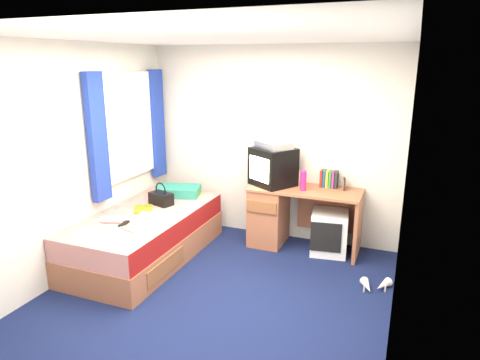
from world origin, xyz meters
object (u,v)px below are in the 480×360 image
at_px(crt_tv, 273,167).
at_px(towel, 152,220).
at_px(colour_swatch_fan, 128,229).
at_px(white_heels, 375,286).
at_px(pink_water_bottle, 303,181).
at_px(aerosol_can, 297,178).
at_px(remote_control, 124,224).
at_px(magazine, 143,209).
at_px(handbag, 161,198).
at_px(picture_frame, 344,184).
at_px(vcr, 274,145).
at_px(storage_cube, 329,232).
at_px(desk, 283,213).
at_px(water_bottle, 111,220).
at_px(pillow, 178,191).
at_px(bed, 146,236).

bearing_deg(crt_tv, towel, -96.07).
distance_m(colour_swatch_fan, white_heels, 2.56).
relative_size(towel, colour_swatch_fan, 1.31).
height_order(pink_water_bottle, aerosol_can, pink_water_bottle).
bearing_deg(towel, remote_control, -154.88).
distance_m(pink_water_bottle, magazine, 1.89).
xyz_separation_m(handbag, towel, (0.26, -0.59, -0.03)).
relative_size(crt_tv, picture_frame, 4.37).
height_order(magazine, colour_swatch_fan, magazine).
distance_m(handbag, colour_swatch_fan, 0.83).
height_order(vcr, pink_water_bottle, vcr).
height_order(storage_cube, picture_frame, picture_frame).
xyz_separation_m(storage_cube, colour_swatch_fan, (-1.81, -1.39, 0.29)).
xyz_separation_m(desk, picture_frame, (0.70, 0.12, 0.41)).
distance_m(vcr, pink_water_bottle, 0.56).
distance_m(storage_cube, vcr, 1.23).
bearing_deg(white_heels, storage_cube, 130.90).
height_order(storage_cube, vcr, vcr).
relative_size(vcr, water_bottle, 2.05).
distance_m(pillow, white_heels, 2.62).
height_order(bed, vcr, vcr).
height_order(aerosol_can, handbag, aerosol_can).
bearing_deg(bed, desk, 35.35).
distance_m(handbag, remote_control, 0.72).
bearing_deg(vcr, pillow, -132.62).
height_order(bed, towel, towel).
bearing_deg(handbag, water_bottle, -84.89).
bearing_deg(white_heels, water_bottle, -167.24).
distance_m(picture_frame, pink_water_bottle, 0.49).
relative_size(vcr, handbag, 1.26).
xyz_separation_m(vcr, white_heels, (1.32, -0.73, -1.20)).
bearing_deg(handbag, desk, 42.57).
distance_m(pillow, crt_tv, 1.27).
relative_size(pillow, water_bottle, 2.68).
bearing_deg(magazine, storage_cube, 21.84).
distance_m(pillow, handbag, 0.39).
relative_size(desk, water_bottle, 6.50).
bearing_deg(towel, storage_cube, 35.13).
xyz_separation_m(pillow, desk, (1.33, 0.22, -0.19)).
height_order(vcr, picture_frame, vcr).
distance_m(bed, desk, 1.65).
bearing_deg(towel, pink_water_bottle, 40.04).
distance_m(crt_tv, towel, 1.58).
bearing_deg(water_bottle, towel, 16.71).
relative_size(crt_tv, colour_swatch_fan, 2.78).
height_order(pink_water_bottle, colour_swatch_fan, pink_water_bottle).
bearing_deg(colour_swatch_fan, vcr, 52.93).
bearing_deg(aerosol_can, colour_swatch_fan, -132.01).
height_order(pillow, picture_frame, picture_frame).
height_order(vcr, water_bottle, vcr).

